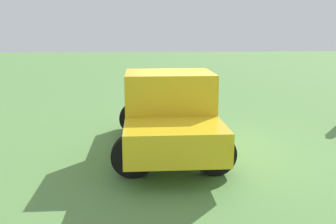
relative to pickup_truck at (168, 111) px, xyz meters
name	(u,v)px	position (x,y,z in m)	size (l,w,h in m)	color
ground_plane	(190,149)	(0.51, 0.20, -0.95)	(80.00, 80.00, 0.00)	#5B8C47
pickup_truck	(168,111)	(0.00, 0.00, 0.00)	(2.38, 4.92, 1.83)	black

